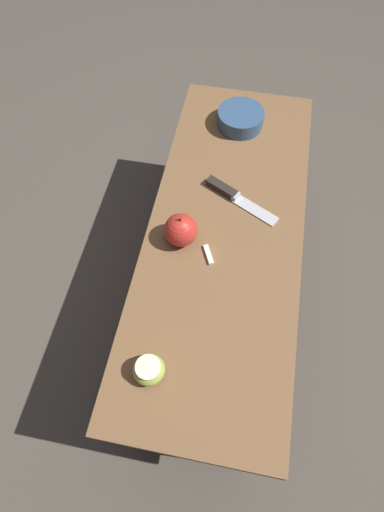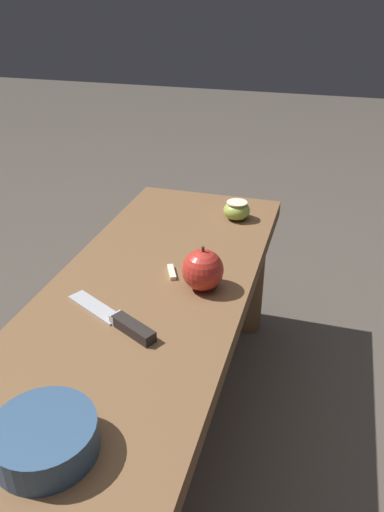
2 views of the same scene
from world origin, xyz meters
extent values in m
plane|color=#4C443D|center=(0.00, 0.00, 0.00)|extent=(8.00, 8.00, 0.00)
cube|color=brown|center=(0.00, 0.00, 0.37)|extent=(1.06, 0.39, 0.04)
cylinder|color=brown|center=(-0.47, -0.13, 0.17)|extent=(0.08, 0.08, 0.35)
cylinder|color=brown|center=(0.47, -0.13, 0.17)|extent=(0.08, 0.08, 0.35)
cylinder|color=brown|center=(-0.47, 0.13, 0.17)|extent=(0.08, 0.08, 0.35)
cylinder|color=brown|center=(0.47, 0.13, 0.17)|extent=(0.08, 0.08, 0.35)
cube|color=#B7BABF|center=(-0.07, 0.07, 0.39)|extent=(0.09, 0.13, 0.00)
cube|color=#B7BABF|center=(-0.10, 0.01, 0.40)|extent=(0.03, 0.02, 0.02)
cube|color=#282321|center=(-0.12, -0.03, 0.40)|extent=(0.06, 0.09, 0.02)
sphere|color=red|center=(0.05, -0.10, 0.43)|extent=(0.08, 0.08, 0.08)
cylinder|color=#4C3319|center=(0.05, -0.10, 0.47)|extent=(0.01, 0.01, 0.01)
ellipsoid|color=#9EB747|center=(0.39, -0.10, 0.41)|extent=(0.07, 0.07, 0.05)
cylinder|color=silver|center=(0.39, -0.10, 0.43)|extent=(0.05, 0.05, 0.00)
cube|color=silver|center=(0.09, -0.03, 0.39)|extent=(0.05, 0.03, 0.01)
cylinder|color=#335175|center=(-0.37, -0.01, 0.41)|extent=(0.13, 0.13, 0.05)
camera|label=1|loc=(0.56, 0.02, 1.23)|focal=28.00mm
camera|label=2|loc=(-0.74, -0.31, 0.92)|focal=35.00mm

